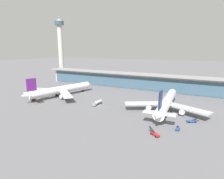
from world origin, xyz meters
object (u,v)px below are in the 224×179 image
airliner_centre_stand (166,102)px  service_truck_mid_apron_red (155,134)px  service_truck_by_tail_grey (98,102)px  service_truck_on_taxiway_red (34,99)px  control_tower (60,44)px  service_truck_near_nose_blue (178,128)px  service_truck_under_wing_blue (192,121)px  airliner_left_stand (60,90)px

airliner_centre_stand → service_truck_mid_apron_red: airliner_centre_stand is taller
service_truck_by_tail_grey → service_truck_on_taxiway_red: service_truck_by_tail_grey is taller
service_truck_by_tail_grey → control_tower: bearing=142.1°
service_truck_by_tail_grey → control_tower: size_ratio=0.11×
airliner_centre_stand → service_truck_on_taxiway_red: airliner_centre_stand is taller
service_truck_near_nose_blue → service_truck_on_taxiway_red: 102.03m
service_truck_under_wing_blue → control_tower: (-177.47, 94.67, 43.21)m
airliner_centre_stand → control_tower: bearing=152.9°
service_truck_by_tail_grey → service_truck_on_taxiway_red: (-47.32, -13.34, -0.83)m
service_truck_mid_apron_red → service_truck_near_nose_blue: bearing=52.7°
airliner_left_stand → service_truck_mid_apron_red: 91.33m
airliner_centre_stand → service_truck_on_taxiway_red: size_ratio=19.45×
service_truck_by_tail_grey → control_tower: (-117.89, 91.70, 42.31)m
service_truck_mid_apron_red → control_tower: size_ratio=0.08×
service_truck_near_nose_blue → control_tower: (-172.55, 108.18, 43.14)m
service_truck_on_taxiway_red → service_truck_by_tail_grey: bearing=15.7°
service_truck_mid_apron_red → service_truck_on_taxiway_red: (-94.12, 13.45, 0.07)m
service_truck_under_wing_blue → service_truck_near_nose_blue: bearing=-110.0°
service_truck_by_tail_grey → service_truck_near_nose_blue: bearing=-16.8°
service_truck_mid_apron_red → airliner_left_stand: bearing=159.3°
airliner_centre_stand → control_tower: 185.73m
service_truck_on_taxiway_red → control_tower: (-70.57, 105.03, 43.14)m
airliner_left_stand → service_truck_under_wing_blue: airliner_left_stand is taller
service_truck_on_taxiway_red → service_truck_under_wing_blue: bearing=5.5°
airliner_centre_stand → service_truck_by_tail_grey: 44.89m
control_tower → airliner_centre_stand: bearing=-27.1°
service_truck_near_nose_blue → service_truck_mid_apron_red: service_truck_mid_apron_red is taller
airliner_left_stand → service_truck_mid_apron_red: bearing=-20.7°
service_truck_mid_apron_red → service_truck_on_taxiway_red: 95.08m
service_truck_under_wing_blue → control_tower: bearing=151.9°
airliner_left_stand → service_truck_on_taxiway_red: bearing=-115.1°
airliner_centre_stand → service_truck_near_nose_blue: 27.99m
service_truck_near_nose_blue → service_truck_by_tail_grey: 57.10m
service_truck_under_wing_blue → airliner_centre_stand: bearing=142.9°
airliner_centre_stand → service_truck_by_tail_grey: bearing=-168.5°
service_truck_on_taxiway_red → control_tower: bearing=123.9°
airliner_left_stand → service_truck_under_wing_blue: 98.59m
airliner_left_stand → control_tower: (-79.34, 86.32, 38.61)m
service_truck_mid_apron_red → service_truck_by_tail_grey: size_ratio=0.71×
airliner_left_stand → airliner_centre_stand: size_ratio=0.99×
airliner_centre_stand → service_truck_under_wing_blue: airliner_centre_stand is taller
control_tower → service_truck_near_nose_blue: bearing=-32.1°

